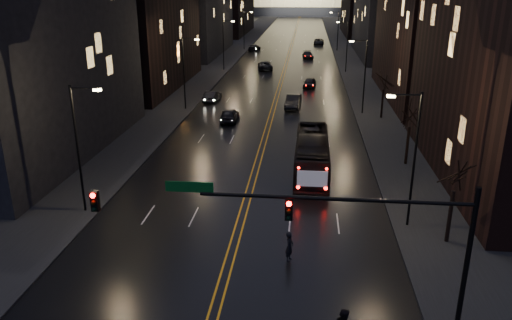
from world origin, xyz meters
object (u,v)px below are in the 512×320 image
(bus, at_px, (312,154))
(receding_car_a, at_px, (293,102))
(traffic_signal, at_px, (343,222))
(oncoming_car_b, at_px, (212,96))
(oncoming_car_a, at_px, (229,115))
(pedestrian_a, at_px, (289,247))

(bus, relative_size, receding_car_a, 2.30)
(traffic_signal, bearing_deg, receding_car_a, 94.59)
(traffic_signal, xyz_separation_m, oncoming_car_b, (-14.41, 44.93, -4.38))
(bus, distance_m, oncoming_car_a, 18.27)
(traffic_signal, xyz_separation_m, bus, (-1.16, 19.41, -3.50))
(oncoming_car_b, xyz_separation_m, receding_car_a, (11.00, -2.53, 0.10))
(bus, height_order, oncoming_car_b, bus)
(oncoming_car_a, relative_size, pedestrian_a, 2.54)
(bus, height_order, receding_car_a, bus)
(receding_car_a, bearing_deg, bus, -80.12)
(pedestrian_a, bearing_deg, oncoming_car_a, 32.90)
(pedestrian_a, bearing_deg, traffic_signal, -135.89)
(oncoming_car_b, bearing_deg, pedestrian_a, 111.90)
(receding_car_a, distance_m, pedestrian_a, 37.40)
(oncoming_car_b, bearing_deg, traffic_signal, 113.03)
(traffic_signal, height_order, oncoming_car_a, traffic_signal)
(traffic_signal, bearing_deg, bus, 93.42)
(traffic_signal, distance_m, oncoming_car_a, 36.87)
(receding_car_a, xyz_separation_m, pedestrian_a, (0.94, -37.39, 0.08))
(traffic_signal, relative_size, bus, 1.50)
(traffic_signal, distance_m, bus, 19.76)
(oncoming_car_a, height_order, pedestrian_a, pedestrian_a)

